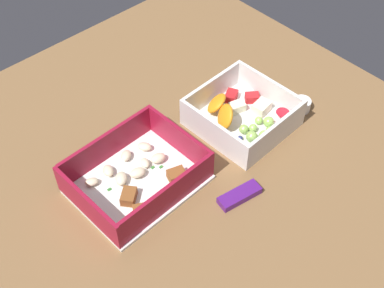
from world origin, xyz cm
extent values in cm
cube|color=brown|center=(0.00, 0.00, 1.00)|extent=(80.00, 80.00, 2.00)
cube|color=white|center=(9.87, -0.41, 2.30)|extent=(19.68, 15.55, 0.60)
cube|color=maroon|center=(0.55, -0.69, 5.21)|extent=(1.04, 15.00, 5.23)
cube|color=maroon|center=(19.19, -0.14, 5.21)|extent=(1.04, 15.00, 5.23)
cube|color=maroon|center=(9.66, 6.78, 5.21)|extent=(18.05, 1.13, 5.23)
cube|color=maroon|center=(10.08, -7.60, 5.21)|extent=(18.05, 1.13, 5.23)
ellipsoid|color=beige|center=(4.74, -4.69, 3.41)|extent=(2.66, 2.82, 1.16)
ellipsoid|color=beige|center=(11.72, -1.90, 3.53)|extent=(3.12, 3.22, 1.32)
ellipsoid|color=beige|center=(4.77, -1.22, 3.50)|extent=(2.86, 2.26, 1.28)
ellipsoid|color=beige|center=(12.20, -4.63, 3.41)|extent=(2.43, 2.78, 1.16)
ellipsoid|color=beige|center=(8.17, -5.24, 3.39)|extent=(2.77, 2.63, 1.13)
ellipsoid|color=beige|center=(6.88, -2.01, 3.31)|extent=(1.93, 2.34, 1.01)
ellipsoid|color=beige|center=(9.09, -1.09, 3.50)|extent=(2.93, 2.36, 1.29)
ellipsoid|color=beige|center=(15.43, -4.61, 3.34)|extent=(2.52, 2.17, 1.06)
cube|color=brown|center=(13.35, 4.94, 3.16)|extent=(3.23, 3.45, 1.11)
cube|color=brown|center=(12.92, 1.52, 3.39)|extent=(3.56, 3.44, 1.58)
cube|color=brown|center=(4.88, 3.41, 3.42)|extent=(3.29, 2.90, 1.64)
cube|color=#387A33|center=(14.03, -2.01, 2.70)|extent=(0.60, 0.40, 0.20)
cube|color=#387A33|center=(5.18, 0.06, 2.70)|extent=(0.60, 0.40, 0.20)
cube|color=#387A33|center=(6.27, -0.83, 2.70)|extent=(0.60, 0.40, 0.20)
cube|color=#387A33|center=(11.79, -5.56, 2.70)|extent=(0.60, 0.40, 0.20)
cube|color=white|center=(-11.93, 1.61, 2.30)|extent=(15.68, 15.92, 0.60)
cube|color=white|center=(-19.19, 1.34, 5.07)|extent=(1.16, 15.39, 4.94)
cube|color=white|center=(-4.67, 1.87, 5.07)|extent=(1.16, 15.39, 4.94)
cube|color=white|center=(-12.19, 8.99, 5.07)|extent=(13.94, 1.10, 4.94)
cube|color=white|center=(-11.66, -5.78, 5.07)|extent=(13.94, 1.10, 4.94)
ellipsoid|color=orange|center=(-8.79, 0.52, 5.02)|extent=(4.82, 5.39, 4.65)
ellipsoid|color=orange|center=(-10.26, -3.05, 4.73)|extent=(5.70, 5.62, 4.05)
cube|color=#F4EACC|center=(-16.21, 2.27, 3.55)|extent=(3.49, 2.83, 1.90)
cube|color=#F4EACC|center=(-13.33, -0.86, 3.39)|extent=(3.11, 2.67, 1.59)
cube|color=red|center=(-17.07, -0.73, 3.34)|extent=(3.07, 2.96, 1.47)
cube|color=red|center=(-14.57, -3.54, 3.38)|extent=(3.22, 2.95, 1.56)
sphere|color=#9ECC60|center=(-10.17, 3.71, 3.42)|extent=(1.63, 1.63, 1.63)
sphere|color=#9ECC60|center=(-13.26, 6.88, 3.32)|extent=(1.44, 1.44, 1.44)
sphere|color=#9ECC60|center=(-11.59, 4.53, 3.31)|extent=(1.42, 1.42, 1.42)
sphere|color=#9ECC60|center=(-11.65, 6.93, 3.41)|extent=(1.62, 1.62, 1.62)
sphere|color=#9ECC60|center=(-14.48, 5.48, 3.55)|extent=(1.89, 1.89, 1.89)
sphere|color=#9ECC60|center=(-9.78, 5.88, 3.58)|extent=(1.96, 1.96, 1.96)
sphere|color=#9ECC60|center=(-13.63, 3.98, 3.30)|extent=(1.40, 1.40, 1.40)
cone|color=red|center=(-17.21, 6.16, 3.57)|extent=(2.42, 2.42, 1.93)
sphere|color=navy|center=(-6.74, 5.66, 3.19)|extent=(1.17, 1.17, 1.17)
sphere|color=navy|center=(-8.46, 4.53, 3.05)|extent=(0.90, 0.90, 0.90)
sphere|color=navy|center=(-8.99, 7.18, 3.12)|extent=(1.04, 1.04, 1.04)
sphere|color=navy|center=(-7.39, 3.77, 3.18)|extent=(1.17, 1.17, 1.17)
sphere|color=navy|center=(-6.51, 6.96, 3.10)|extent=(1.01, 1.01, 1.01)
cube|color=#51197A|center=(-0.41, 12.46, 2.60)|extent=(7.32, 3.61, 1.20)
cylinder|color=white|center=(-22.36, 6.41, 3.08)|extent=(3.22, 3.22, 2.15)
camera|label=1|loc=(37.48, 42.10, 66.60)|focal=48.20mm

